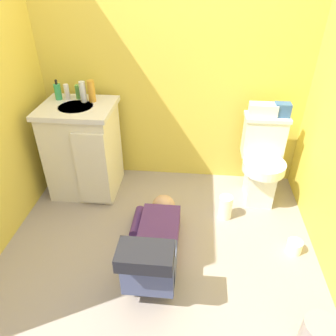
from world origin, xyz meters
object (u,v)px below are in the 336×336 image
object	(u,v)px
faucet	(81,93)
person_plumber	(154,245)
soap_dispenser	(58,91)
toilet	(262,161)
tissue_box	(263,110)
toilet_paper_roll	(294,247)
vanity_cabinet	(84,149)
bottle_amber	(91,91)
paper_towel_roll	(225,207)
bottle_clear	(83,92)
toiletry_bag	(282,110)
bottle_white	(67,92)
bottle_green	(79,92)

from	to	relation	value
faucet	person_plumber	xyz separation A→B (m)	(0.74, -0.98, -0.69)
person_plumber	soap_dispenser	xyz separation A→B (m)	(-0.93, 0.96, 0.71)
toilet	tissue_box	world-z (taller)	tissue_box
person_plumber	tissue_box	world-z (taller)	tissue_box
toilet	soap_dispenser	bearing A→B (deg)	176.75
tissue_box	toilet_paper_roll	distance (m)	1.08
vanity_cabinet	tissue_box	world-z (taller)	tissue_box
bottle_amber	person_plumber	bearing A→B (deg)	-56.05
faucet	toilet_paper_roll	world-z (taller)	faucet
tissue_box	bottle_amber	xyz separation A→B (m)	(-1.40, -0.01, 0.11)
faucet	paper_towel_roll	xyz separation A→B (m)	(1.25, -0.44, -0.77)
tissue_box	bottle_clear	world-z (taller)	bottle_clear
toilet	toilet_paper_roll	size ratio (longest dim) A/B	6.82
tissue_box	toiletry_bag	distance (m)	0.15
bottle_clear	soap_dispenser	bearing A→B (deg)	171.51
bottle_clear	bottle_amber	distance (m)	0.07
faucet	tissue_box	size ratio (longest dim) A/B	0.45
soap_dispenser	bottle_amber	bearing A→B (deg)	-4.19
tissue_box	bottle_white	bearing A→B (deg)	-179.89
toilet	faucet	world-z (taller)	faucet
bottle_green	bottle_amber	distance (m)	0.15
vanity_cabinet	faucet	bearing A→B (deg)	91.31
faucet	person_plumber	distance (m)	1.41
vanity_cabinet	bottle_white	distance (m)	0.50
tissue_box	soap_dispenser	bearing A→B (deg)	179.72
toiletry_bag	bottle_clear	bearing A→B (deg)	-179.08
tissue_box	soap_dispenser	xyz separation A→B (m)	(-1.70, 0.01, 0.09)
soap_dispenser	bottle_amber	size ratio (longest dim) A/B	0.94
toilet_paper_roll	bottle_amber	bearing A→B (deg)	155.85
toiletry_bag	bottle_amber	bearing A→B (deg)	-179.50
bottle_amber	paper_towel_roll	world-z (taller)	bottle_amber
toiletry_bag	bottle_green	xyz separation A→B (m)	(-1.68, 0.05, 0.07)
toiletry_bag	toilet	bearing A→B (deg)	-139.23
toilet	bottle_green	world-z (taller)	bottle_green
person_plumber	bottle_white	bearing A→B (deg)	131.77
faucet	bottle_white	distance (m)	0.11
bottle_white	bottle_green	size ratio (longest dim) A/B	1.17
soap_dispenser	toiletry_bag	bearing A→B (deg)	-0.26
bottle_amber	toilet_paper_roll	world-z (taller)	bottle_amber
toilet	tissue_box	distance (m)	0.44
bottle_clear	bottle_green	bearing A→B (deg)	132.29
toilet	bottle_clear	distance (m)	1.61
toilet_paper_roll	paper_towel_roll	bearing A→B (deg)	145.59
toiletry_bag	bottle_white	bearing A→B (deg)	-179.90
toiletry_bag	bottle_white	world-z (taller)	bottle_white
bottle_white	bottle_clear	xyz separation A→B (m)	(0.15, -0.02, 0.02)
toilet	bottle_clear	size ratio (longest dim) A/B	4.41
faucet	bottle_green	world-z (taller)	bottle_green
soap_dispenser	bottle_clear	distance (m)	0.23
tissue_box	toilet	bearing A→B (deg)	-63.57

